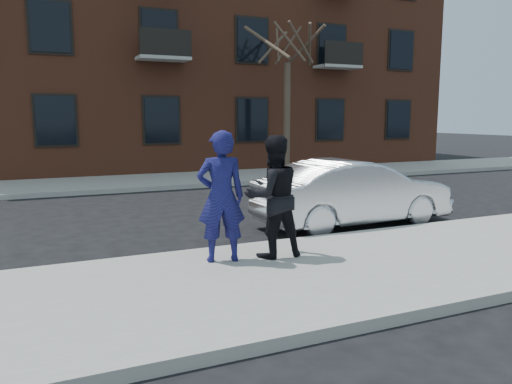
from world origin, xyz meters
name	(u,v)px	position (x,y,z in m)	size (l,w,h in m)	color
ground	(356,268)	(0.00, 0.00, 0.00)	(100.00, 100.00, 0.00)	black
near_sidewalk	(366,268)	(0.00, -0.25, 0.07)	(50.00, 3.50, 0.15)	gray
near_curb	(307,241)	(0.00, 1.55, 0.07)	(50.00, 0.10, 0.15)	#999691
far_sidewalk	(172,180)	(0.00, 11.25, 0.07)	(50.00, 3.50, 0.15)	gray
far_curb	(186,187)	(0.00, 9.45, 0.07)	(50.00, 0.10, 0.15)	#999691
apartment_building	(174,36)	(2.00, 18.00, 6.16)	(24.30, 10.30, 12.30)	brown
street_tree	(288,31)	(4.50, 11.00, 5.52)	(3.60, 3.60, 6.80)	#3B2C22
silver_sedan	(354,193)	(1.75, 2.59, 0.72)	(1.51, 4.34, 1.43)	silver
man_hoodie	(221,197)	(-1.94, 0.76, 1.14)	(0.80, 0.61, 1.99)	navy
man_peacoat	(273,197)	(-1.11, 0.68, 1.10)	(0.94, 0.74, 1.90)	black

